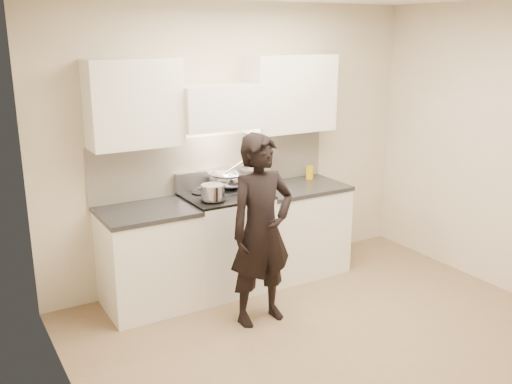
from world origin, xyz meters
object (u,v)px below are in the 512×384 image
Objects in this scene: utensil_crock at (264,173)px; stove at (226,241)px; counter_right at (297,228)px; wok at (228,177)px; person at (261,230)px.

stove is at bearing -156.93° from utensil_crock.
counter_right is 0.95m from wok.
wok is 0.49m from utensil_crock.
stove is 0.83m from counter_right.
stove is 0.81m from person.
wok is at bearing 78.65° from person.
person reaches higher than utensil_crock.
stove is at bearing -128.27° from wok.
utensil_crock reaches higher than stove.
wok reaches higher than utensil_crock.
utensil_crock is at bearing 23.07° from stove.
stove is 0.59× the size of person.
wok is 0.91m from person.
stove is 0.83m from utensil_crock.
counter_right is (0.83, 0.00, -0.01)m from stove.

